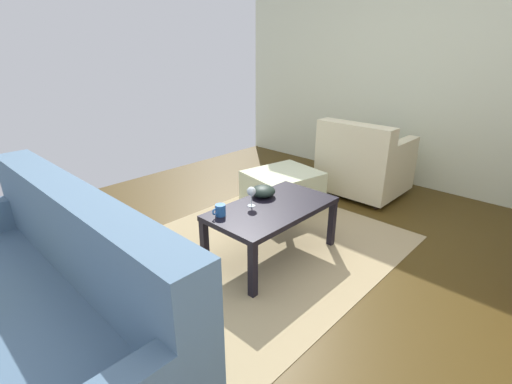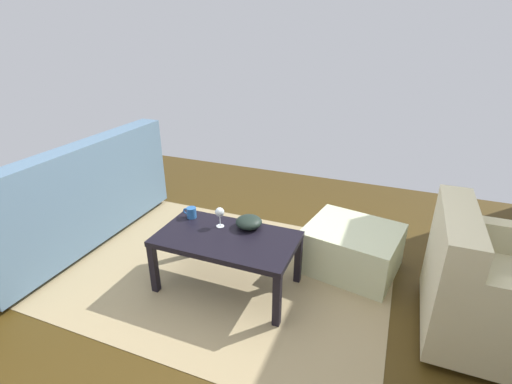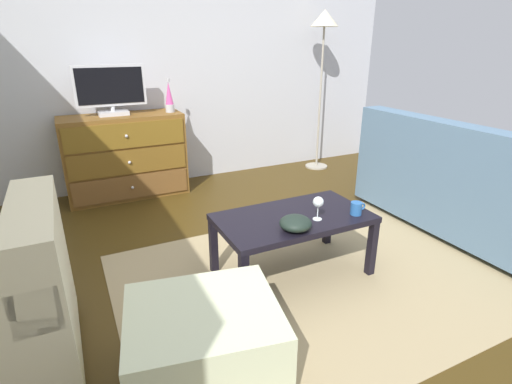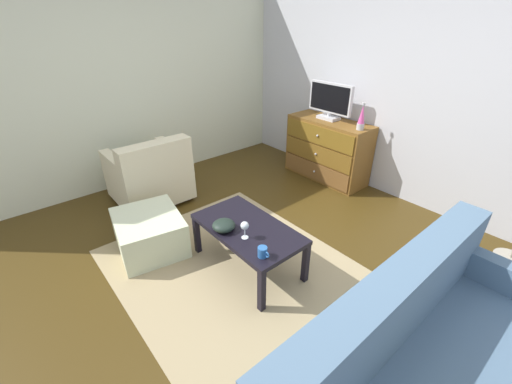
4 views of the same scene
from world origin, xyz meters
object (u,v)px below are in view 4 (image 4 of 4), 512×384
(lava_lamp, at_px, (362,118))
(couch_large, at_px, (425,379))
(coffee_table, at_px, (248,232))
(wine_glass, at_px, (245,226))
(armchair, at_px, (150,175))
(mug, at_px, (263,252))
(tv, at_px, (330,100))
(dresser, at_px, (327,150))
(ottoman, at_px, (150,233))
(bowl_decorative, at_px, (224,225))

(lava_lamp, bearing_deg, couch_large, -47.63)
(coffee_table, xyz_separation_m, wine_glass, (0.11, -0.12, 0.17))
(couch_large, bearing_deg, armchair, -179.22)
(lava_lamp, bearing_deg, mug, -73.02)
(lava_lamp, xyz_separation_m, wine_glass, (0.38, -2.12, -0.43))
(tv, xyz_separation_m, mug, (1.20, -2.23, -0.61))
(dresser, xyz_separation_m, lava_lamp, (0.48, -0.04, 0.56))
(tv, bearing_deg, ottoman, -90.32)
(dresser, relative_size, ottoman, 1.67)
(tv, height_order, couch_large, tv)
(bowl_decorative, bearing_deg, dresser, 106.50)
(tv, distance_m, armchair, 2.50)
(couch_large, bearing_deg, mug, -177.13)
(wine_glass, height_order, ottoman, wine_glass)
(wine_glass, bearing_deg, armchair, -179.10)
(ottoman, bearing_deg, coffee_table, 34.84)
(dresser, height_order, ottoman, dresser)
(lava_lamp, distance_m, bowl_decorative, 2.25)
(dresser, bearing_deg, ottoman, -91.61)
(mug, bearing_deg, lava_lamp, 106.98)
(dresser, xyz_separation_m, bowl_decorative, (0.66, -2.23, 0.06))
(wine_glass, distance_m, armchair, 1.84)
(lava_lamp, distance_m, coffee_table, 2.10)
(dresser, distance_m, tv, 0.67)
(ottoman, bearing_deg, tv, 89.68)
(coffee_table, height_order, wine_glass, wine_glass)
(armchair, bearing_deg, tv, 67.78)
(wine_glass, height_order, mug, wine_glass)
(dresser, height_order, lava_lamp, lava_lamp)
(dresser, bearing_deg, wine_glass, -68.13)
(tv, xyz_separation_m, coffee_table, (0.82, -2.07, -0.70))
(dresser, relative_size, wine_glass, 7.45)
(couch_large, relative_size, ottoman, 2.81)
(wine_glass, distance_m, bowl_decorative, 0.23)
(couch_large, bearing_deg, tv, 138.62)
(armchair, bearing_deg, dresser, 66.25)
(bowl_decorative, height_order, couch_large, couch_large)
(lava_lamp, relative_size, couch_large, 0.17)
(coffee_table, bearing_deg, couch_large, -3.53)
(tv, bearing_deg, bowl_decorative, -72.29)
(tv, distance_m, coffee_table, 2.33)
(mug, xyz_separation_m, bowl_decorative, (-0.49, -0.02, 0.00))
(couch_large, relative_size, armchair, 2.34)
(coffee_table, relative_size, wine_glass, 6.47)
(mug, xyz_separation_m, armchair, (-2.11, 0.02, -0.12))
(tv, bearing_deg, wine_glass, -67.02)
(mug, relative_size, armchair, 0.14)
(dresser, bearing_deg, bowl_decorative, -73.50)
(bowl_decorative, relative_size, ottoman, 0.28)
(tv, bearing_deg, couch_large, -41.38)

